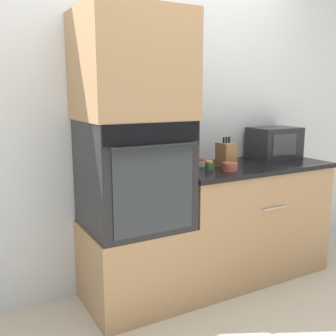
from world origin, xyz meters
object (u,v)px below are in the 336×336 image
at_px(bowl, 230,167).
at_px(condiment_jar_far, 209,165).
at_px(condiment_jar_near, 201,163).
at_px(condiment_jar_mid, 195,161).
at_px(knife_block, 226,155).
at_px(microwave, 274,143).
at_px(wall_oven, 134,174).

relative_size(bowl, condiment_jar_far, 1.76).
bearing_deg(condiment_jar_near, condiment_jar_far, -97.20).
distance_m(bowl, condiment_jar_mid, 0.26).
xyz_separation_m(condiment_jar_near, condiment_jar_far, (-0.02, -0.12, 0.00)).
bearing_deg(knife_block, microwave, 11.82).
bearing_deg(microwave, condiment_jar_near, -177.11).
bearing_deg(condiment_jar_near, knife_block, -28.62).
bearing_deg(condiment_jar_far, bowl, -45.76).
xyz_separation_m(microwave, bowl, (-0.69, -0.27, -0.10)).
relative_size(microwave, condiment_jar_near, 6.85).
distance_m(microwave, condiment_jar_near, 0.78).
bearing_deg(condiment_jar_near, wall_oven, -171.45).
relative_size(microwave, condiment_jar_far, 6.40).
height_order(microwave, condiment_jar_near, microwave).
xyz_separation_m(wall_oven, knife_block, (0.76, 0.00, 0.07)).
distance_m(condiment_jar_near, condiment_jar_far, 0.13).
bearing_deg(wall_oven, microwave, 5.37).
bearing_deg(bowl, condiment_jar_near, 111.01).
height_order(wall_oven, bowl, wall_oven).
xyz_separation_m(microwave, condiment_jar_far, (-0.79, -0.16, -0.10)).
xyz_separation_m(microwave, condiment_jar_mid, (-0.85, -0.07, -0.08)).
bearing_deg(bowl, knife_block, 62.70).
distance_m(knife_block, condiment_jar_far, 0.19).
bearing_deg(wall_oven, condiment_jar_near, 8.55).
xyz_separation_m(condiment_jar_mid, condiment_jar_far, (0.06, -0.10, -0.02)).
height_order(condiment_jar_near, condiment_jar_mid, condiment_jar_mid).
relative_size(condiment_jar_near, condiment_jar_far, 0.94).
xyz_separation_m(condiment_jar_near, condiment_jar_mid, (-0.07, -0.03, 0.03)).
relative_size(knife_block, bowl, 1.97).
bearing_deg(knife_block, wall_oven, -179.92).
height_order(microwave, condiment_jar_mid, microwave).
xyz_separation_m(bowl, condiment_jar_near, (-0.09, 0.23, 0.00)).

